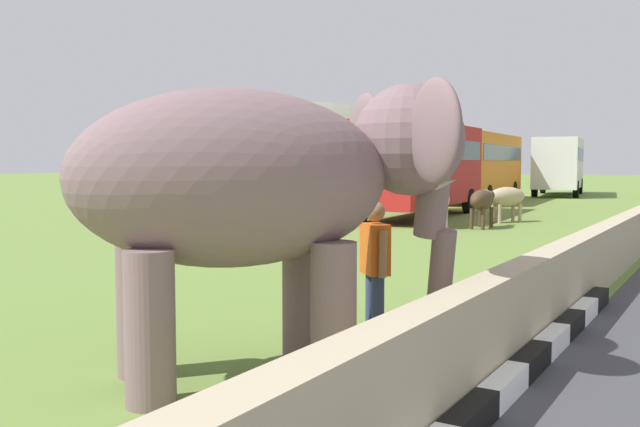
{
  "coord_description": "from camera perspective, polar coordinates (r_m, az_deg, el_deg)",
  "views": [
    {
      "loc": [
        -3.11,
        1.54,
        2.11
      ],
      "look_at": [
        2.65,
        5.07,
        1.6
      ],
      "focal_mm": 38.74,
      "sensor_mm": 36.0,
      "label": 1
    }
  ],
  "objects": [
    {
      "name": "bus_white",
      "position": [
        45.29,
        19.14,
        4.05
      ],
      "size": [
        8.48,
        3.68,
        3.5
      ],
      "color": "silver",
      "rests_on": "ground_plane"
    },
    {
      "name": "person_handler",
      "position": [
        7.96,
        4.56,
        -4.26
      ],
      "size": [
        0.51,
        0.54,
        1.66
      ],
      "color": "navy",
      "rests_on": "ground_plane"
    },
    {
      "name": "elephant",
      "position": [
        6.71,
        -4.14,
        2.54
      ],
      "size": [
        3.92,
        3.7,
        2.92
      ],
      "color": "#795E63",
      "rests_on": "ground_plane"
    },
    {
      "name": "bus_red",
      "position": [
        26.31,
        8.2,
        4.22
      ],
      "size": [
        8.96,
        3.14,
        3.5
      ],
      "color": "#B21E1E",
      "rests_on": "ground_plane"
    },
    {
      "name": "bus_orange",
      "position": [
        37.04,
        13.03,
        4.18
      ],
      "size": [
        10.02,
        3.37,
        3.5
      ],
      "color": "orange",
      "rests_on": "ground_plane"
    },
    {
      "name": "cow_near",
      "position": [
        22.33,
        13.26,
        1.03
      ],
      "size": [
        1.89,
        0.64,
        1.23
      ],
      "color": "#473323",
      "rests_on": "ground_plane"
    },
    {
      "name": "barrier_parapet",
      "position": [
        5.73,
        9.73,
        -12.07
      ],
      "size": [
        28.0,
        0.36,
        1.0
      ],
      "primitive_type": "cube",
      "color": "tan",
      "rests_on": "ground_plane"
    },
    {
      "name": "cow_mid",
      "position": [
        22.24,
        9.9,
        1.07
      ],
      "size": [
        1.92,
        1.06,
        1.23
      ],
      "color": "beige",
      "rests_on": "ground_plane"
    },
    {
      "name": "hill_east",
      "position": [
        68.33,
        -0.2,
        2.56
      ],
      "size": [
        27.19,
        21.75,
        15.78
      ],
      "color": "slate",
      "rests_on": "ground_plane"
    },
    {
      "name": "cow_far",
      "position": [
        24.69,
        15.09,
        1.3
      ],
      "size": [
        1.81,
        1.38,
        1.23
      ],
      "color": "tan",
      "rests_on": "ground_plane"
    }
  ]
}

